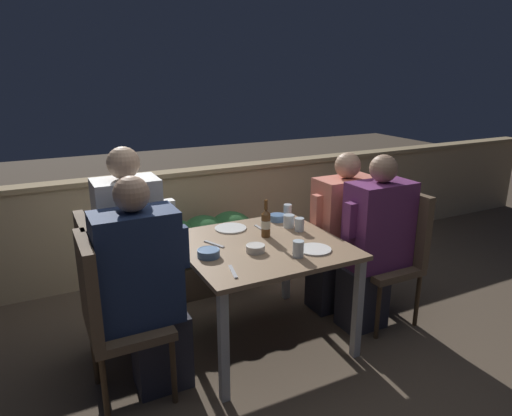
# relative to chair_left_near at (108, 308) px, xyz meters

# --- Properties ---
(ground_plane) EXTENTS (16.00, 16.00, 0.00)m
(ground_plane) POSITION_rel_chair_left_near_xyz_m (1.01, 0.15, -0.57)
(ground_plane) COLOR brown
(parapet_wall) EXTENTS (9.00, 0.18, 0.93)m
(parapet_wall) POSITION_rel_chair_left_near_xyz_m (1.01, 1.57, -0.10)
(parapet_wall) COLOR tan
(parapet_wall) RESTS_ON ground_plane
(dining_table) EXTENTS (1.03, 0.99, 0.71)m
(dining_table) POSITION_rel_chair_left_near_xyz_m (1.01, 0.15, 0.06)
(dining_table) COLOR #937556
(dining_table) RESTS_ON ground_plane
(planter_hedge) EXTENTS (0.90, 0.47, 0.64)m
(planter_hedge) POSITION_rel_chair_left_near_xyz_m (0.95, 1.06, -0.21)
(planter_hedge) COLOR brown
(planter_hedge) RESTS_ON ground_plane
(chair_left_near) EXTENTS (0.43, 0.43, 0.98)m
(chair_left_near) POSITION_rel_chair_left_near_xyz_m (0.00, 0.00, 0.00)
(chair_left_near) COLOR brown
(chair_left_near) RESTS_ON ground_plane
(person_navy_jumper) EXTENTS (0.51, 0.26, 1.28)m
(person_navy_jumper) POSITION_rel_chair_left_near_xyz_m (0.21, -0.00, 0.07)
(person_navy_jumper) COLOR #282833
(person_navy_jumper) RESTS_ON ground_plane
(chair_left_far) EXTENTS (0.43, 0.43, 0.98)m
(chair_left_far) POSITION_rel_chair_left_near_xyz_m (0.04, 0.35, 0.00)
(chair_left_far) COLOR brown
(chair_left_far) RESTS_ON ground_plane
(person_white_polo) EXTENTS (0.47, 0.26, 1.38)m
(person_white_polo) POSITION_rel_chair_left_near_xyz_m (0.24, 0.35, 0.12)
(person_white_polo) COLOR #282833
(person_white_polo) RESTS_ON ground_plane
(chair_right_near) EXTENTS (0.43, 0.43, 0.98)m
(chair_right_near) POSITION_rel_chair_left_near_xyz_m (2.02, -0.01, 0.00)
(chair_right_near) COLOR brown
(chair_right_near) RESTS_ON ground_plane
(person_purple_stripe) EXTENTS (0.51, 0.26, 1.26)m
(person_purple_stripe) POSITION_rel_chair_left_near_xyz_m (1.81, -0.01, 0.06)
(person_purple_stripe) COLOR #282833
(person_purple_stripe) RESTS_ON ground_plane
(chair_right_far) EXTENTS (0.43, 0.43, 0.98)m
(chair_right_far) POSITION_rel_chair_left_near_xyz_m (1.98, 0.32, 0.00)
(chair_right_far) COLOR brown
(chair_right_far) RESTS_ON ground_plane
(person_coral_top) EXTENTS (0.52, 0.26, 1.22)m
(person_coral_top) POSITION_rel_chair_left_near_xyz_m (1.77, 0.32, 0.04)
(person_coral_top) COLOR #282833
(person_coral_top) RESTS_ON ground_plane
(beer_bottle) EXTENTS (0.06, 0.06, 0.26)m
(beer_bottle) POSITION_rel_chair_left_near_xyz_m (1.09, 0.25, 0.24)
(beer_bottle) COLOR brown
(beer_bottle) RESTS_ON dining_table
(plate_0) EXTENTS (0.23, 0.23, 0.01)m
(plate_0) POSITION_rel_chair_left_near_xyz_m (0.94, 0.50, 0.15)
(plate_0) COLOR white
(plate_0) RESTS_ON dining_table
(plate_1) EXTENTS (0.21, 0.21, 0.01)m
(plate_1) POSITION_rel_chair_left_near_xyz_m (1.25, -0.10, 0.15)
(plate_1) COLOR white
(plate_1) RESTS_ON dining_table
(bowl_0) EXTENTS (0.12, 0.12, 0.05)m
(bowl_0) POSITION_rel_chair_left_near_xyz_m (1.33, 0.51, 0.17)
(bowl_0) COLOR #4C709E
(bowl_0) RESTS_ON dining_table
(bowl_1) EXTENTS (0.12, 0.12, 0.05)m
(bowl_1) POSITION_rel_chair_left_near_xyz_m (0.91, 0.04, 0.17)
(bowl_1) COLOR beige
(bowl_1) RESTS_ON dining_table
(bowl_2) EXTENTS (0.14, 0.14, 0.05)m
(bowl_2) POSITION_rel_chair_left_near_xyz_m (0.62, 0.10, 0.17)
(bowl_2) COLOR #4C709E
(bowl_2) RESTS_ON dining_table
(glass_cup_0) EXTENTS (0.07, 0.07, 0.09)m
(glass_cup_0) POSITION_rel_chair_left_near_xyz_m (1.36, 0.24, 0.19)
(glass_cup_0) COLOR silver
(glass_cup_0) RESTS_ON dining_table
(glass_cup_1) EXTENTS (0.07, 0.07, 0.10)m
(glass_cup_1) POSITION_rel_chair_left_near_xyz_m (1.10, -0.14, 0.19)
(glass_cup_1) COLOR silver
(glass_cup_1) RESTS_ON dining_table
(glass_cup_2) EXTENTS (0.06, 0.06, 0.10)m
(glass_cup_2) POSITION_rel_chair_left_near_xyz_m (1.44, 0.56, 0.19)
(glass_cup_2) COLOR silver
(glass_cup_2) RESTS_ON dining_table
(glass_cup_3) EXTENTS (0.08, 0.08, 0.09)m
(glass_cup_3) POSITION_rel_chair_left_near_xyz_m (1.33, 0.35, 0.19)
(glass_cup_3) COLOR silver
(glass_cup_3) RESTS_ON dining_table
(fork_0) EXTENTS (0.06, 0.17, 0.01)m
(fork_0) POSITION_rel_chair_left_near_xyz_m (0.66, -0.17, 0.15)
(fork_0) COLOR silver
(fork_0) RESTS_ON dining_table
(fork_1) EXTENTS (0.08, 0.16, 0.01)m
(fork_1) POSITION_rel_chair_left_near_xyz_m (0.72, 0.27, 0.15)
(fork_1) COLOR silver
(fork_1) RESTS_ON dining_table
(fork_2) EXTENTS (0.02, 0.17, 0.01)m
(fork_2) POSITION_rel_chair_left_near_xyz_m (1.13, 0.40, 0.15)
(fork_2) COLOR silver
(fork_2) RESTS_ON dining_table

